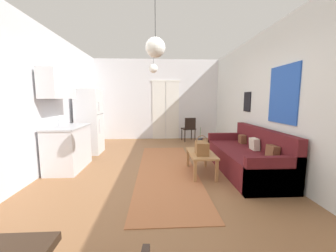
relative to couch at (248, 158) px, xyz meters
name	(u,v)px	position (x,y,z in m)	size (l,w,h in m)	color
ground_plane	(158,181)	(-1.78, -0.26, -0.33)	(4.96, 8.20, 0.10)	#8E603D
wall_back	(157,100)	(-1.76, 3.58, 1.12)	(4.56, 0.13, 2.83)	silver
wall_right	(282,100)	(0.45, -0.26, 1.14)	(0.12, 7.80, 2.83)	silver
wall_left	(24,100)	(-4.00, -0.26, 1.14)	(0.12, 7.80, 2.83)	silver
area_rug	(167,170)	(-1.59, 0.17, -0.27)	(1.14, 3.78, 0.01)	#B26B42
couch	(248,158)	(0.00, 0.00, 0.00)	(0.88, 2.19, 0.86)	#5B191E
coffee_table	(201,156)	(-0.95, -0.05, 0.07)	(0.46, 0.90, 0.41)	#B27F4C
bamboo_vase	(200,144)	(-0.92, 0.20, 0.25)	(0.10, 0.10, 0.45)	#2D2D33
handbag	(202,148)	(-0.97, -0.18, 0.26)	(0.24, 0.34, 0.36)	brown
refrigerator	(90,122)	(-3.57, 1.63, 0.57)	(0.60, 0.65, 1.69)	white
kitchen_counter	(66,133)	(-3.64, 0.37, 0.47)	(0.61, 1.07, 2.00)	silver
accent_chair	(189,128)	(-0.70, 3.02, 0.19)	(0.49, 0.47, 0.81)	black
pendant_lamp_near	(155,47)	(-1.80, -1.00, 1.83)	(0.26, 0.26, 0.86)	black
pendant_lamp_far	(153,68)	(-1.87, 1.30, 1.90)	(0.21, 0.21, 0.76)	black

